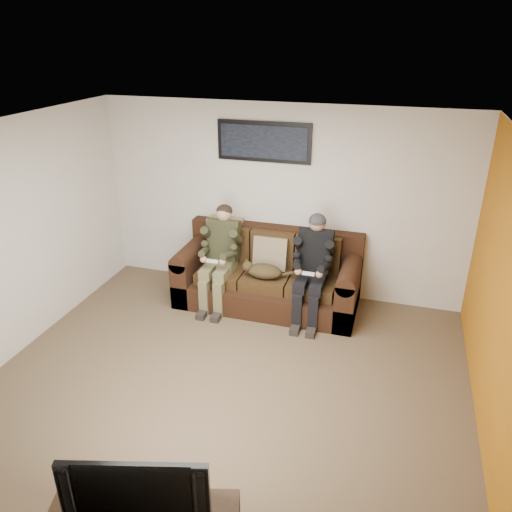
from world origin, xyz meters
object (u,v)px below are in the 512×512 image
(person_left, at_px, (221,250))
(framed_poster, at_px, (264,142))
(person_right, at_px, (313,262))
(television, at_px, (139,484))
(cat, at_px, (263,271))
(sofa, at_px, (269,276))

(person_left, height_order, framed_poster, framed_poster)
(person_right, relative_size, television, 1.38)
(framed_poster, height_order, television, framed_poster)
(person_right, relative_size, cat, 2.04)
(person_left, relative_size, cat, 2.03)
(person_left, xyz_separation_m, cat, (0.60, -0.07, -0.18))
(sofa, height_order, television, sofa)
(sofa, bearing_deg, cat, -93.22)
(cat, height_order, television, television)
(person_left, relative_size, framed_poster, 1.07)
(framed_poster, bearing_deg, cat, -74.22)
(person_right, bearing_deg, framed_poster, 144.62)
(sofa, height_order, person_left, person_left)
(sofa, distance_m, framed_poster, 1.78)
(sofa, relative_size, television, 2.46)
(person_right, height_order, television, person_right)
(sofa, xyz_separation_m, person_right, (0.62, -0.20, 0.39))
(sofa, xyz_separation_m, framed_poster, (-0.20, 0.38, 1.73))
(sofa, xyz_separation_m, television, (0.13, -3.79, 0.32))
(sofa, height_order, person_right, person_right)
(framed_poster, bearing_deg, person_right, -35.38)
(cat, distance_m, framed_poster, 1.67)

